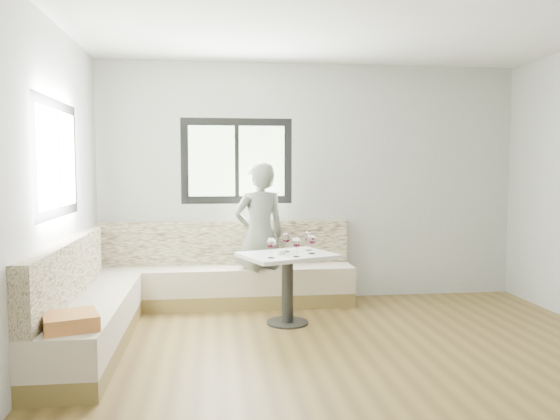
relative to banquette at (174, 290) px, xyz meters
name	(u,v)px	position (x,y,z in m)	size (l,w,h in m)	color
room	(360,189)	(1.51, -1.55, 1.08)	(5.01, 5.01, 2.81)	brown
banquette	(174,290)	(0.00, 0.00, 0.00)	(2.90, 2.80, 0.95)	olive
table	(287,271)	(1.14, -0.19, 0.20)	(1.05, 0.94, 0.71)	black
person	(259,235)	(0.92, 0.48, 0.49)	(0.60, 0.39, 1.63)	slate
olive_ramekin	(280,252)	(1.06, -0.21, 0.41)	(0.11, 0.11, 0.04)	white
wine_glass_a	(271,243)	(0.95, -0.44, 0.52)	(0.09, 0.09, 0.20)	white
wine_glass_b	(297,243)	(1.20, -0.41, 0.52)	(0.09, 0.09, 0.20)	white
wine_glass_c	(312,240)	(1.38, -0.23, 0.52)	(0.09, 0.09, 0.20)	white
wine_glass_d	(287,238)	(1.15, -0.08, 0.52)	(0.09, 0.09, 0.20)	white
wine_glass_e	(309,237)	(1.39, -0.01, 0.52)	(0.09, 0.09, 0.20)	white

